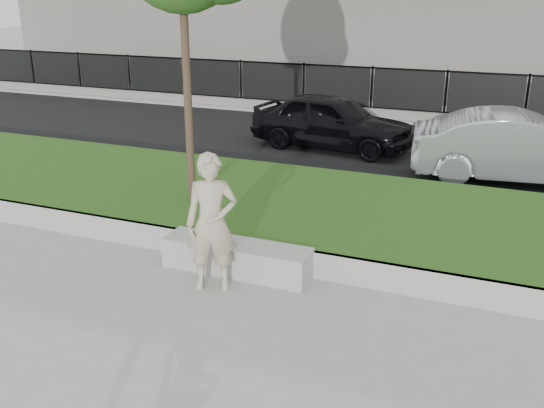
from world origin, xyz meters
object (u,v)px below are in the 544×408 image
at_px(car_dark, 332,121).
at_px(car_silver, 521,148).
at_px(book, 203,234).
at_px(man, 212,223).
at_px(stone_bench, 237,257).

relative_size(car_dark, car_silver, 0.93).
distance_m(book, car_dark, 7.08).
distance_m(man, car_dark, 7.73).
height_order(book, car_silver, car_silver).
xyz_separation_m(stone_bench, man, (-0.09, -0.55, 0.72)).
bearing_deg(stone_bench, man, -99.22).
xyz_separation_m(man, car_silver, (3.69, 6.55, -0.18)).
bearing_deg(book, stone_bench, -33.37).
xyz_separation_m(book, car_silver, (4.17, 5.93, 0.30)).
bearing_deg(car_silver, man, 141.76).
bearing_deg(book, man, -78.04).
relative_size(man, car_silver, 0.43).
height_order(stone_bench, book, book).
bearing_deg(car_dark, book, -171.11).
xyz_separation_m(man, car_dark, (-0.70, 7.69, -0.21)).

